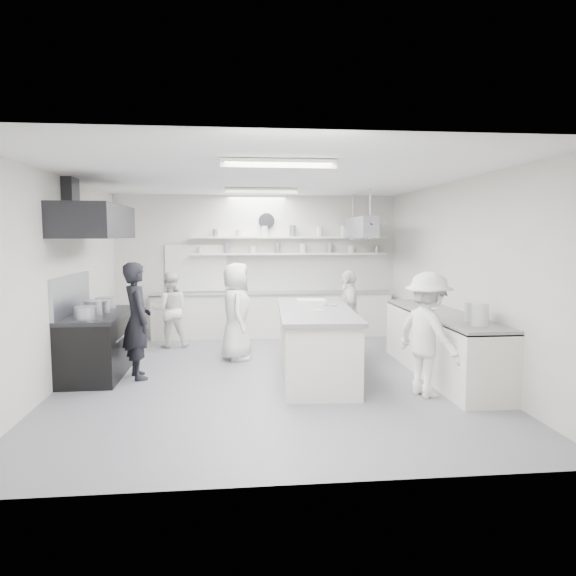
{
  "coord_description": "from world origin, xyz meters",
  "views": [
    {
      "loc": [
        -0.52,
        -7.79,
        2.14
      ],
      "look_at": [
        0.36,
        0.6,
        1.29
      ],
      "focal_mm": 32.63,
      "sensor_mm": 36.0,
      "label": 1
    }
  ],
  "objects": [
    {
      "name": "back_counter",
      "position": [
        0.3,
        3.2,
        0.46
      ],
      "size": [
        5.0,
        0.6,
        0.92
      ],
      "primitive_type": "cube",
      "color": "silver",
      "rests_on": "floor"
    },
    {
      "name": "bowl_right",
      "position": [
        2.56,
        0.11,
        0.97
      ],
      "size": [
        0.25,
        0.25,
        0.06
      ],
      "primitive_type": "imported",
      "rotation": [
        0.0,
        0.0,
        -0.1
      ],
      "color": "silver",
      "rests_on": "right_counter"
    },
    {
      "name": "light_fixture_front",
      "position": [
        0.0,
        -1.8,
        2.94
      ],
      "size": [
        1.3,
        0.25,
        0.1
      ],
      "primitive_type": "cube",
      "color": "silver",
      "rests_on": "ceiling"
    },
    {
      "name": "light_fixture_rear",
      "position": [
        0.0,
        1.8,
        2.94
      ],
      "size": [
        1.3,
        0.25,
        0.1
      ],
      "primitive_type": "cube",
      "color": "silver",
      "rests_on": "ceiling"
    },
    {
      "name": "exhaust_hood",
      "position": [
        -2.6,
        0.4,
        2.35
      ],
      "size": [
        0.85,
        2.0,
        0.5
      ],
      "primitive_type": "cube",
      "color": "#222226",
      "rests_on": "wall_left"
    },
    {
      "name": "stove_pot",
      "position": [
        -2.6,
        0.42,
        1.03
      ],
      "size": [
        0.39,
        0.39,
        0.24
      ],
      "primitive_type": "cylinder",
      "color": "#A5A9B6",
      "rests_on": "stove"
    },
    {
      "name": "floor",
      "position": [
        0.0,
        0.0,
        -0.01
      ],
      "size": [
        6.0,
        7.0,
        0.02
      ],
      "primitive_type": "cube",
      "color": "gray",
      "rests_on": "ground"
    },
    {
      "name": "bowl_island_b",
      "position": [
        0.66,
        -0.3,
        1.02
      ],
      "size": [
        0.22,
        0.22,
        0.07
      ],
      "primitive_type": "imported",
      "rotation": [
        0.0,
        0.0,
        -0.04
      ],
      "color": "silver",
      "rests_on": "prep_island"
    },
    {
      "name": "cook_island_right",
      "position": [
        1.53,
        1.27,
        0.77
      ],
      "size": [
        0.51,
        0.95,
        1.53
      ],
      "primitive_type": "imported",
      "rotation": [
        0.0,
        0.0,
        -1.72
      ],
      "color": "white",
      "rests_on": "floor"
    },
    {
      "name": "shelf_upper",
      "position": [
        0.7,
        3.37,
        2.1
      ],
      "size": [
        4.2,
        0.26,
        0.04
      ],
      "primitive_type": "cube",
      "color": "silver",
      "rests_on": "wall_back"
    },
    {
      "name": "shelf_lower",
      "position": [
        0.7,
        3.37,
        1.75
      ],
      "size": [
        4.2,
        0.26,
        0.04
      ],
      "primitive_type": "cube",
      "color": "silver",
      "rests_on": "wall_back"
    },
    {
      "name": "wall_clock",
      "position": [
        0.2,
        3.46,
        2.45
      ],
      "size": [
        0.32,
        0.05,
        0.32
      ],
      "primitive_type": "cylinder",
      "rotation": [
        1.57,
        0.0,
        0.0
      ],
      "color": "white",
      "rests_on": "wall_back"
    },
    {
      "name": "ceiling",
      "position": [
        0.0,
        0.0,
        3.01
      ],
      "size": [
        6.0,
        7.0,
        0.02
      ],
      "primitive_type": "cube",
      "color": "white",
      "rests_on": "wall_back"
    },
    {
      "name": "pot_rack",
      "position": [
        2.0,
        2.4,
        2.3
      ],
      "size": [
        0.3,
        1.6,
        0.4
      ],
      "primitive_type": "cube",
      "color": "#A5A9B6",
      "rests_on": "ceiling"
    },
    {
      "name": "wall_back",
      "position": [
        0.0,
        3.5,
        1.5
      ],
      "size": [
        6.0,
        0.04,
        3.0
      ],
      "primitive_type": "cube",
      "color": "beige",
      "rests_on": "floor"
    },
    {
      "name": "bowl_island_a",
      "position": [
        1.0,
        0.33,
        1.02
      ],
      "size": [
        0.31,
        0.31,
        0.06
      ],
      "primitive_type": "imported",
      "rotation": [
        0.0,
        0.0,
        -0.3
      ],
      "color": "#A5A9B6",
      "rests_on": "prep_island"
    },
    {
      "name": "wall_left",
      "position": [
        -3.0,
        0.0,
        1.5
      ],
      "size": [
        0.04,
        7.0,
        3.0
      ],
      "primitive_type": "cube",
      "color": "beige",
      "rests_on": "floor"
    },
    {
      "name": "prep_island",
      "position": [
        0.71,
        -0.03,
        0.5
      ],
      "size": [
        1.17,
        2.75,
        0.99
      ],
      "primitive_type": "cube",
      "rotation": [
        0.0,
        0.0,
        -0.06
      ],
      "color": "silver",
      "rests_on": "floor"
    },
    {
      "name": "cook_right",
      "position": [
        2.05,
        -1.17,
        0.83
      ],
      "size": [
        0.98,
        1.23,
        1.66
      ],
      "primitive_type": "imported",
      "rotation": [
        0.0,
        0.0,
        1.96
      ],
      "color": "white",
      "rests_on": "floor"
    },
    {
      "name": "wall_right",
      "position": [
        3.0,
        0.0,
        1.5
      ],
      "size": [
        0.04,
        7.0,
        3.0
      ],
      "primitive_type": "cube",
      "color": "beige",
      "rests_on": "floor"
    },
    {
      "name": "cook_island_left",
      "position": [
        -0.47,
        1.18,
        0.84
      ],
      "size": [
        0.57,
        0.84,
        1.68
      ],
      "primitive_type": "imported",
      "rotation": [
        0.0,
        0.0,
        1.62
      ],
      "color": "white",
      "rests_on": "floor"
    },
    {
      "name": "right_counter",
      "position": [
        2.65,
        -0.2,
        0.47
      ],
      "size": [
        0.74,
        3.3,
        0.94
      ],
      "primitive_type": "cube",
      "color": "silver",
      "rests_on": "floor"
    },
    {
      "name": "cook_stove",
      "position": [
        -1.96,
        0.14,
        0.87
      ],
      "size": [
        0.63,
        0.75,
        1.75
      ],
      "primitive_type": "imported",
      "rotation": [
        0.0,
        0.0,
        1.95
      ],
      "color": "black",
      "rests_on": "floor"
    },
    {
      "name": "pass_through_window",
      "position": [
        -1.3,
        3.48,
        1.45
      ],
      "size": [
        1.3,
        0.04,
        1.0
      ],
      "primitive_type": "cube",
      "color": "black",
      "rests_on": "wall_back"
    },
    {
      "name": "stove",
      "position": [
        -2.6,
        0.4,
        0.45
      ],
      "size": [
        0.8,
        1.8,
        0.9
      ],
      "primitive_type": "cube",
      "color": "black",
      "rests_on": "floor"
    },
    {
      "name": "wall_front",
      "position": [
        0.0,
        -3.5,
        1.5
      ],
      "size": [
        6.0,
        0.04,
        3.0
      ],
      "primitive_type": "cube",
      "color": "beige",
      "rests_on": "floor"
    },
    {
      "name": "cook_back",
      "position": [
        -1.73,
        2.32,
        0.73
      ],
      "size": [
        0.77,
        0.64,
        1.45
      ],
      "primitive_type": "imported",
      "rotation": [
        0.0,
        0.0,
        -3.01
      ],
      "color": "white",
      "rests_on": "floor"
    }
  ]
}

